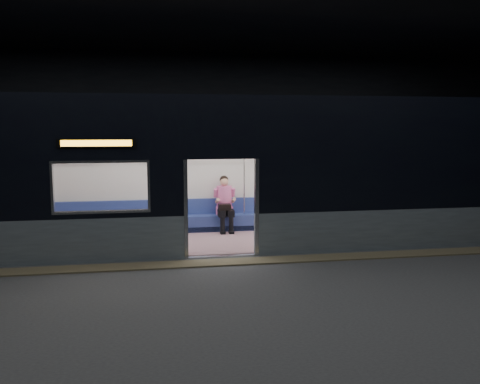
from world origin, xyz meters
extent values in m
cube|color=#47494C|center=(0.00, 0.00, -0.01)|extent=(24.00, 14.00, 0.01)
cube|color=black|center=(0.00, 6.98, 2.50)|extent=(24.00, 0.04, 5.00)
cube|color=black|center=(0.00, -6.98, 2.50)|extent=(24.00, 0.04, 5.00)
cube|color=#8C7F59|center=(0.00, 0.55, 0.01)|extent=(22.80, 0.50, 0.03)
cube|color=#8D9DA8|center=(4.85, 1.06, 0.45)|extent=(8.30, 0.12, 0.90)
cube|color=black|center=(4.85, 1.06, 2.05)|extent=(8.30, 0.12, 2.30)
cube|color=black|center=(0.00, 1.06, 2.62)|extent=(1.40, 0.12, 1.15)
cube|color=#B7BABC|center=(-0.74, 1.06, 1.02)|extent=(0.08, 0.14, 2.05)
cube|color=#B7BABC|center=(0.74, 1.06, 1.02)|extent=(0.08, 0.14, 2.05)
cube|color=black|center=(-2.45, 0.98, 2.39)|extent=(1.50, 0.04, 0.18)
cube|color=#FFAD24|center=(-2.45, 0.97, 2.39)|extent=(1.34, 0.03, 0.12)
cube|color=silver|center=(0.00, 3.94, 1.60)|extent=(18.00, 0.12, 3.20)
cube|color=black|center=(0.00, 2.50, 3.28)|extent=(18.00, 3.00, 0.15)
cube|color=gray|center=(0.00, 2.50, 0.02)|extent=(17.76, 2.76, 0.04)
cube|color=silver|center=(0.00, 2.50, 2.35)|extent=(17.76, 2.76, 0.10)
cube|color=navy|center=(0.00, 3.62, 0.24)|extent=(11.00, 0.48, 0.41)
cube|color=navy|center=(0.00, 3.81, 0.65)|extent=(11.00, 0.10, 0.40)
cube|color=#805D66|center=(-3.30, 1.41, 0.24)|extent=(4.40, 0.48, 0.41)
cube|color=#805D66|center=(3.30, 1.41, 0.24)|extent=(4.40, 0.48, 0.41)
cylinder|color=silver|center=(-0.95, 1.37, 1.17)|extent=(0.04, 0.04, 2.26)
cylinder|color=silver|center=(-0.95, 3.63, 1.17)|extent=(0.04, 0.04, 2.26)
cylinder|color=silver|center=(0.95, 1.37, 1.17)|extent=(0.04, 0.04, 2.26)
cylinder|color=silver|center=(0.95, 3.63, 1.17)|extent=(0.04, 0.04, 2.26)
cylinder|color=silver|center=(0.00, 3.58, 1.95)|extent=(11.00, 0.03, 0.03)
cube|color=black|center=(0.31, 3.39, 0.53)|extent=(0.18, 0.49, 0.17)
cube|color=black|center=(0.53, 3.39, 0.53)|extent=(0.18, 0.49, 0.17)
cylinder|color=black|center=(0.31, 3.16, 0.26)|extent=(0.11, 0.11, 0.43)
cylinder|color=black|center=(0.53, 3.16, 0.26)|extent=(0.11, 0.11, 0.43)
cube|color=pink|center=(0.42, 3.59, 0.55)|extent=(0.42, 0.23, 0.21)
cylinder|color=pink|center=(0.42, 3.62, 0.92)|extent=(0.41, 0.41, 0.54)
sphere|color=tan|center=(0.42, 3.60, 1.30)|extent=(0.22, 0.22, 0.22)
sphere|color=black|center=(0.42, 3.64, 1.34)|extent=(0.23, 0.23, 0.23)
cube|color=black|center=(0.39, 3.31, 0.69)|extent=(0.38, 0.36, 0.15)
cube|color=white|center=(1.88, 3.85, 1.44)|extent=(0.89, 0.03, 0.58)
camera|label=1|loc=(-1.42, -9.23, 2.70)|focal=38.00mm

